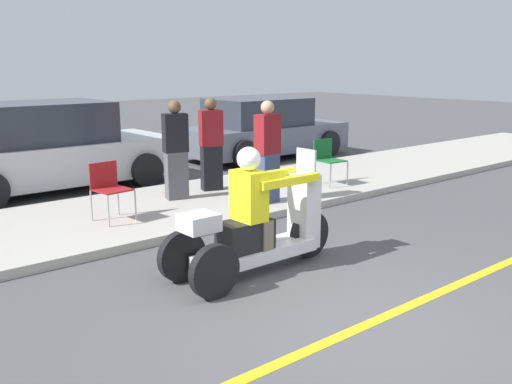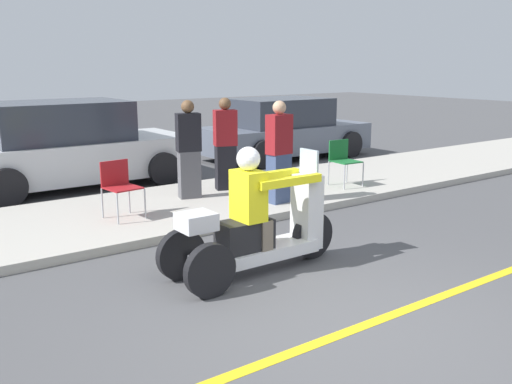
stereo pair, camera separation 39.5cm
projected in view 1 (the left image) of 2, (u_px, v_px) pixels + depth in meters
The scene contains 11 objects.
ground_plane at pixel (366, 325), 5.14m from camera, with size 60.00×60.00×0.00m, color #4C4C4F.
lane_stripe at pixel (372, 322), 5.20m from camera, with size 24.00×0.12×0.01m.
sidewalk_strip at pixel (127, 216), 8.58m from camera, with size 28.00×2.80×0.12m.
motorcycle_trike at pixel (256, 228), 6.34m from camera, with size 2.19×0.70×1.44m.
spectator_end_of_line at pixel (211, 146), 9.92m from camera, with size 0.44×0.34×1.61m.
spectator_by_tree at pixel (267, 154), 9.02m from camera, with size 0.40×0.26×1.62m.
spectator_with_child at pixel (176, 152), 9.25m from camera, with size 0.43×0.32×1.61m.
folding_chair_set_back at pixel (108, 185), 8.06m from camera, with size 0.51×0.51×0.82m.
folding_chair_curbside at pixel (327, 157), 10.46m from camera, with size 0.49×0.49×0.82m.
parked_car_lot_far at pixel (48, 149), 10.54m from camera, with size 4.37×2.11×1.62m.
parked_car_lot_center at pixel (263, 130), 14.09m from camera, with size 4.22×2.00×1.47m.
Camera 1 is at (-3.80, -3.02, 2.31)m, focal length 40.00 mm.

